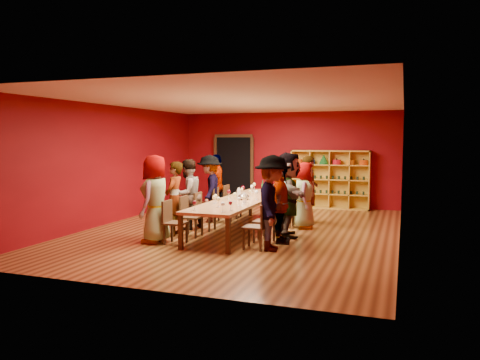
{
  "coord_description": "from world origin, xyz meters",
  "views": [
    {
      "loc": [
        3.54,
        -10.19,
        2.14
      ],
      "look_at": [
        -0.21,
        0.49,
        1.15
      ],
      "focal_mm": 35.0,
      "sensor_mm": 36.0,
      "label": 1
    }
  ],
  "objects_px": {
    "person_left_4": "(216,186)",
    "chair_person_right_3": "(288,207)",
    "chair_person_right_2": "(277,213)",
    "chair_person_right_1": "(268,219)",
    "chair_person_left_1": "(188,214)",
    "person_left_2": "(188,194)",
    "wine_bottle": "(263,188)",
    "shelving_unit": "(330,177)",
    "spittoon_bowl": "(244,197)",
    "person_right_2": "(288,194)",
    "person_left_3": "(210,189)",
    "person_right_4": "(310,189)",
    "tasting_table": "(241,201)",
    "chair_person_right_4": "(295,203)",
    "chair_person_left_3": "(219,203)",
    "person_right_3": "(304,195)",
    "person_left_1": "(174,199)",
    "chair_person_left_0": "(172,220)",
    "person_right_0": "(273,203)",
    "person_left_0": "(155,199)",
    "chair_person_left_2": "(202,209)",
    "chair_person_left_4": "(230,200)",
    "person_right_1": "(281,204)"
  },
  "relations": [
    {
      "from": "chair_person_left_3",
      "to": "chair_person_right_3",
      "type": "relative_size",
      "value": 1.0
    },
    {
      "from": "chair_person_right_4",
      "to": "chair_person_left_3",
      "type": "bearing_deg",
      "value": -158.59
    },
    {
      "from": "chair_person_left_0",
      "to": "person_right_3",
      "type": "xyz_separation_m",
      "value": [
        2.21,
        2.56,
        0.3
      ]
    },
    {
      "from": "person_right_0",
      "to": "person_left_3",
      "type": "bearing_deg",
      "value": 34.38
    },
    {
      "from": "person_left_1",
      "to": "person_right_3",
      "type": "height_order",
      "value": "person_left_1"
    },
    {
      "from": "person_left_2",
      "to": "person_right_3",
      "type": "relative_size",
      "value": 1.05
    },
    {
      "from": "person_right_2",
      "to": "person_right_4",
      "type": "distance_m",
      "value": 1.83
    },
    {
      "from": "person_left_0",
      "to": "person_left_1",
      "type": "height_order",
      "value": "person_left_0"
    },
    {
      "from": "person_right_0",
      "to": "chair_person_right_4",
      "type": "relative_size",
      "value": 2.07
    },
    {
      "from": "person_right_4",
      "to": "chair_person_left_0",
      "type": "bearing_deg",
      "value": 130.62
    },
    {
      "from": "person_left_0",
      "to": "chair_person_right_3",
      "type": "height_order",
      "value": "person_left_0"
    },
    {
      "from": "chair_person_right_2",
      "to": "person_right_2",
      "type": "height_order",
      "value": "person_right_2"
    },
    {
      "from": "chair_person_right_4",
      "to": "wine_bottle",
      "type": "relative_size",
      "value": 2.91
    },
    {
      "from": "person_left_1",
      "to": "person_right_3",
      "type": "distance_m",
      "value": 3.11
    },
    {
      "from": "chair_person_left_4",
      "to": "person_right_2",
      "type": "xyz_separation_m",
      "value": [
        2.08,
        -1.89,
        0.43
      ]
    },
    {
      "from": "spittoon_bowl",
      "to": "wine_bottle",
      "type": "bearing_deg",
      "value": 91.07
    },
    {
      "from": "person_left_3",
      "to": "person_right_1",
      "type": "xyz_separation_m",
      "value": [
        2.36,
        -1.84,
        -0.06
      ]
    },
    {
      "from": "spittoon_bowl",
      "to": "person_right_3",
      "type": "bearing_deg",
      "value": 35.73
    },
    {
      "from": "chair_person_left_2",
      "to": "person_right_3",
      "type": "xyz_separation_m",
      "value": [
        2.21,
        1.03,
        0.3
      ]
    },
    {
      "from": "chair_person_left_3",
      "to": "wine_bottle",
      "type": "height_order",
      "value": "wine_bottle"
    },
    {
      "from": "person_left_1",
      "to": "person_left_2",
      "type": "bearing_deg",
      "value": 175.7
    },
    {
      "from": "person_left_1",
      "to": "person_left_0",
      "type": "bearing_deg",
      "value": -9.73
    },
    {
      "from": "chair_person_right_4",
      "to": "wine_bottle",
      "type": "xyz_separation_m",
      "value": [
        -0.87,
        -0.01,
        0.37
      ]
    },
    {
      "from": "chair_person_left_1",
      "to": "wine_bottle",
      "type": "relative_size",
      "value": 2.91
    },
    {
      "from": "chair_person_left_0",
      "to": "wine_bottle",
      "type": "bearing_deg",
      "value": 74.04
    },
    {
      "from": "person_left_4",
      "to": "person_right_3",
      "type": "bearing_deg",
      "value": 55.12
    },
    {
      "from": "tasting_table",
      "to": "chair_person_right_1",
      "type": "bearing_deg",
      "value": -46.24
    },
    {
      "from": "person_left_0",
      "to": "chair_person_left_1",
      "type": "distance_m",
      "value": 0.96
    },
    {
      "from": "person_left_3",
      "to": "chair_person_right_2",
      "type": "xyz_separation_m",
      "value": [
        2.09,
        -1.12,
        -0.37
      ]
    },
    {
      "from": "person_left_3",
      "to": "shelving_unit",
      "type": "bearing_deg",
      "value": 124.66
    },
    {
      "from": "person_right_2",
      "to": "wine_bottle",
      "type": "bearing_deg",
      "value": 12.99
    },
    {
      "from": "person_left_3",
      "to": "chair_person_right_1",
      "type": "xyz_separation_m",
      "value": [
        2.09,
        -1.84,
        -0.37
      ]
    },
    {
      "from": "chair_person_right_2",
      "to": "chair_person_right_1",
      "type": "bearing_deg",
      "value": -90.0
    },
    {
      "from": "chair_person_left_0",
      "to": "person_right_2",
      "type": "relative_size",
      "value": 0.48
    },
    {
      "from": "tasting_table",
      "to": "chair_person_left_1",
      "type": "distance_m",
      "value": 1.33
    },
    {
      "from": "chair_person_left_3",
      "to": "wine_bottle",
      "type": "distance_m",
      "value": 1.24
    },
    {
      "from": "chair_person_left_2",
      "to": "chair_person_right_4",
      "type": "distance_m",
      "value": 2.56
    },
    {
      "from": "chair_person_left_0",
      "to": "person_left_3",
      "type": "distance_m",
      "value": 2.65
    },
    {
      "from": "shelving_unit",
      "to": "spittoon_bowl",
      "type": "bearing_deg",
      "value": -106.87
    },
    {
      "from": "chair_person_left_0",
      "to": "chair_person_right_3",
      "type": "xyz_separation_m",
      "value": [
        1.82,
        2.56,
        0.0
      ]
    },
    {
      "from": "person_left_0",
      "to": "chair_person_right_1",
      "type": "xyz_separation_m",
      "value": [
        2.2,
        0.78,
        -0.41
      ]
    },
    {
      "from": "chair_person_left_1",
      "to": "person_left_2",
      "type": "relative_size",
      "value": 0.53
    },
    {
      "from": "chair_person_left_1",
      "to": "person_left_1",
      "type": "height_order",
      "value": "person_left_1"
    },
    {
      "from": "person_left_2",
      "to": "person_right_3",
      "type": "xyz_separation_m",
      "value": [
        2.59,
        1.03,
        -0.04
      ]
    },
    {
      "from": "tasting_table",
      "to": "person_left_3",
      "type": "height_order",
      "value": "person_left_3"
    },
    {
      "from": "spittoon_bowl",
      "to": "person_right_4",
      "type": "bearing_deg",
      "value": 53.65
    },
    {
      "from": "chair_person_left_0",
      "to": "person_left_3",
      "type": "height_order",
      "value": "person_left_3"
    },
    {
      "from": "chair_person_left_2",
      "to": "person_left_2",
      "type": "height_order",
      "value": "person_left_2"
    },
    {
      "from": "person_right_0",
      "to": "person_right_2",
      "type": "relative_size",
      "value": 0.99
    },
    {
      "from": "person_left_4",
      "to": "chair_person_right_3",
      "type": "distance_m",
      "value": 2.4
    }
  ]
}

